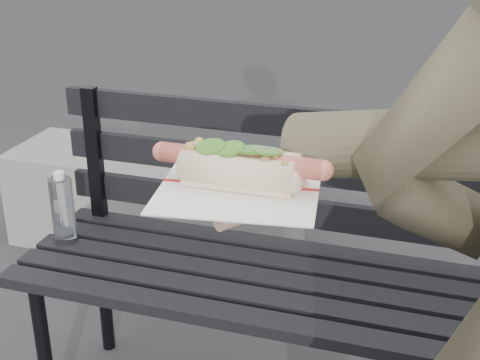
{
  "coord_description": "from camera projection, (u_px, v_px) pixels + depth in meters",
  "views": [
    {
      "loc": [
        0.21,
        -0.65,
        1.39
      ],
      "look_at": [
        -0.01,
        0.05,
        1.07
      ],
      "focal_mm": 50.0,
      "sensor_mm": 36.0,
      "label": 1
    }
  ],
  "objects": [
    {
      "name": "concrete_block",
      "position": [
        155.0,
        202.0,
        2.78
      ],
      "size": [
        1.2,
        0.4,
        0.4
      ],
      "primitive_type": "cube",
      "color": "slate",
      "rests_on": "ground"
    },
    {
      "name": "park_bench",
      "position": [
        300.0,
        252.0,
        1.74
      ],
      "size": [
        1.5,
        0.44,
        0.88
      ],
      "color": "black",
      "rests_on": "ground"
    },
    {
      "name": "held_hotdog",
      "position": [
        419.0,
        154.0,
        0.79
      ],
      "size": [
        0.64,
        0.31,
        0.2
      ],
      "color": "#413D2B"
    }
  ]
}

